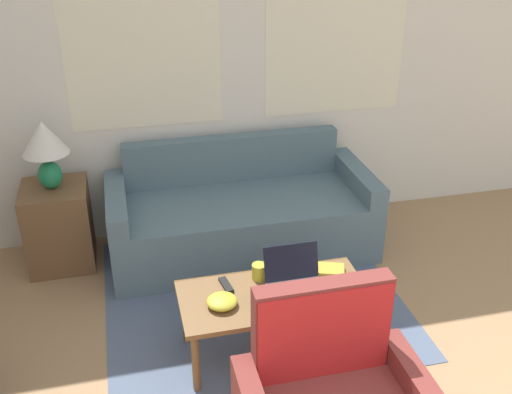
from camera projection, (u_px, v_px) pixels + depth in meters
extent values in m
cube|color=white|center=(253.00, 65.00, 4.47)|extent=(6.77, 0.05, 2.60)
cube|color=white|center=(141.00, 38.00, 4.17)|extent=(1.10, 0.01, 1.30)
cube|color=white|center=(337.00, 28.00, 4.47)|extent=(1.10, 0.01, 1.30)
cube|color=slate|center=(251.00, 295.00, 4.09)|extent=(1.95, 1.82, 0.01)
cube|color=slate|center=(242.00, 225.00, 4.49)|extent=(1.66, 0.83, 0.45)
cube|color=slate|center=(233.00, 184.00, 4.71)|extent=(1.66, 0.12, 0.81)
cube|color=slate|center=(119.00, 231.00, 4.27)|extent=(0.14, 0.83, 0.60)
cube|color=slate|center=(355.00, 203.00, 4.64)|extent=(0.14, 0.83, 0.60)
cube|color=brown|center=(320.00, 360.00, 2.88)|extent=(0.66, 0.10, 0.90)
cube|color=red|center=(325.00, 350.00, 2.78)|extent=(0.64, 0.01, 0.65)
cube|color=brown|center=(59.00, 226.00, 4.32)|extent=(0.45, 0.45, 0.61)
ellipsoid|color=#1E8451|center=(50.00, 175.00, 4.13)|extent=(0.16, 0.16, 0.20)
cylinder|color=tan|center=(47.00, 157.00, 4.07)|extent=(0.02, 0.02, 0.06)
cone|color=white|center=(44.00, 138.00, 4.01)|extent=(0.32, 0.32, 0.23)
cube|color=brown|center=(274.00, 295.00, 3.42)|extent=(1.08, 0.52, 0.03)
cylinder|color=brown|center=(196.00, 362.00, 3.23)|extent=(0.04, 0.04, 0.39)
cylinder|color=brown|center=(365.00, 334.00, 3.43)|extent=(0.04, 0.04, 0.39)
cylinder|color=brown|center=(185.00, 315.00, 3.59)|extent=(0.04, 0.04, 0.39)
cylinder|color=brown|center=(339.00, 292.00, 3.79)|extent=(0.04, 0.04, 0.39)
cube|color=#B7B7BC|center=(297.00, 291.00, 3.41)|extent=(0.32, 0.21, 0.02)
cube|color=black|center=(291.00, 262.00, 3.47)|extent=(0.32, 0.07, 0.21)
cylinder|color=gold|center=(259.00, 272.00, 3.51)|extent=(0.08, 0.08, 0.10)
cylinder|color=teal|center=(259.00, 299.00, 3.29)|extent=(0.07, 0.07, 0.08)
ellipsoid|color=gold|center=(222.00, 301.00, 3.29)|extent=(0.17, 0.17, 0.06)
cube|color=gold|center=(330.00, 270.00, 3.58)|extent=(0.21, 0.18, 0.04)
cube|color=black|center=(226.00, 285.00, 3.46)|extent=(0.07, 0.16, 0.02)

